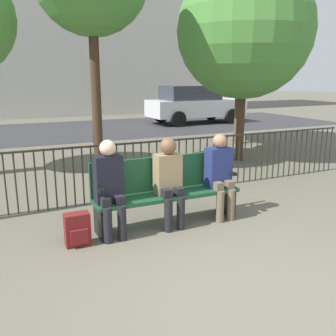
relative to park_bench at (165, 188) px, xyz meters
The scene contains 11 objects.
ground_plane 2.09m from the park_bench, 90.00° to the right, with size 80.00×80.00×0.00m, color #605B4C.
park_bench is the anchor object (origin of this frame).
seated_person_0 0.85m from the park_bench, behind, with size 0.34×0.39×1.24m.
seated_person_1 0.22m from the park_bench, 92.95° to the right, with size 0.34×0.39×1.21m.
seated_person_2 0.82m from the park_bench, ahead, with size 0.34×0.39×1.21m.
backpack 1.31m from the park_bench, behind, with size 0.30×0.21×0.40m.
fence_railing 1.23m from the park_bench, 90.76° to the left, with size 9.01×0.03×0.95m.
tree_0 5.08m from the park_bench, 41.40° to the left, with size 3.09×3.09×4.56m.
tree_3 7.10m from the park_bench, 46.57° to the left, with size 2.99×2.99×4.34m.
street_surface 9.99m from the park_bench, 90.00° to the left, with size 24.00×6.00×0.01m.
parked_car_0 11.66m from the park_bench, 59.20° to the left, with size 4.20×1.94×1.62m.
Camera 1 is at (-2.04, -2.43, 1.98)m, focal length 40.00 mm.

